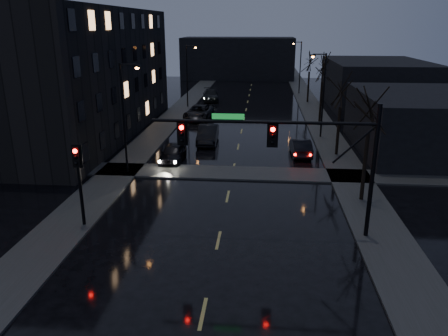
% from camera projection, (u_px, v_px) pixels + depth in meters
% --- Properties ---
extents(sidewalk_left, '(3.00, 140.00, 0.12)m').
position_uv_depth(sidewalk_left, '(167.00, 123.00, 48.62)').
color(sidewalk_left, '#2D2D2B').
rests_on(sidewalk_left, ground).
extents(sidewalk_right, '(3.00, 140.00, 0.12)m').
position_uv_depth(sidewalk_right, '(321.00, 126.00, 47.21)').
color(sidewalk_right, '#2D2D2B').
rests_on(sidewalk_right, ground).
extents(sidewalk_cross, '(40.00, 3.00, 0.12)m').
position_uv_depth(sidewalk_cross, '(233.00, 173.00, 32.31)').
color(sidewalk_cross, '#2D2D2B').
rests_on(sidewalk_cross, ground).
extents(apartment_block, '(12.00, 30.00, 12.00)m').
position_uv_depth(apartment_block, '(73.00, 73.00, 42.69)').
color(apartment_block, black).
rests_on(apartment_block, ground).
extents(commercial_right_near, '(10.00, 14.00, 5.00)m').
position_uv_depth(commercial_right_near, '(419.00, 123.00, 37.35)').
color(commercial_right_near, black).
rests_on(commercial_right_near, ground).
extents(commercial_right_far, '(12.00, 18.00, 6.00)m').
position_uv_depth(commercial_right_far, '(376.00, 84.00, 57.87)').
color(commercial_right_far, black).
rests_on(commercial_right_far, ground).
extents(far_block, '(22.00, 10.00, 8.00)m').
position_uv_depth(far_block, '(238.00, 58.00, 87.59)').
color(far_block, black).
rests_on(far_block, ground).
extents(signal_mast, '(11.11, 0.41, 7.00)m').
position_uv_depth(signal_mast, '(298.00, 145.00, 21.49)').
color(signal_mast, black).
rests_on(signal_mast, ground).
extents(signal_pole_left, '(0.35, 0.41, 4.53)m').
position_uv_depth(signal_pole_left, '(79.00, 174.00, 23.02)').
color(signal_pole_left, black).
rests_on(signal_pole_left, ground).
extents(tree_near, '(3.52, 3.52, 8.08)m').
position_uv_depth(tree_near, '(371.00, 102.00, 25.42)').
color(tree_near, black).
rests_on(tree_near, ground).
extents(tree_mid_a, '(3.30, 3.30, 7.58)m').
position_uv_depth(tree_mid_a, '(342.00, 86.00, 35.00)').
color(tree_mid_a, black).
rests_on(tree_mid_a, ground).
extents(tree_mid_b, '(3.74, 3.74, 8.59)m').
position_uv_depth(tree_mid_b, '(323.00, 63.00, 46.11)').
color(tree_mid_b, black).
rests_on(tree_mid_b, ground).
extents(tree_far, '(3.43, 3.43, 7.88)m').
position_uv_depth(tree_far, '(310.00, 58.00, 59.52)').
color(tree_far, black).
rests_on(tree_far, ground).
extents(streetlight_l_near, '(1.53, 0.28, 8.00)m').
position_uv_depth(streetlight_l_near, '(126.00, 109.00, 30.99)').
color(streetlight_l_near, black).
rests_on(streetlight_l_near, ground).
extents(streetlight_l_far, '(1.53, 0.28, 8.00)m').
position_uv_depth(streetlight_l_far, '(189.00, 71.00, 56.52)').
color(streetlight_l_far, black).
rests_on(streetlight_l_far, ground).
extents(streetlight_r_mid, '(1.53, 0.28, 8.00)m').
position_uv_depth(streetlight_r_mid, '(321.00, 88.00, 41.08)').
color(streetlight_r_mid, black).
rests_on(streetlight_r_mid, ground).
extents(streetlight_r_far, '(1.53, 0.28, 8.00)m').
position_uv_depth(streetlight_r_far, '(299.00, 63.00, 67.56)').
color(streetlight_r_far, black).
rests_on(streetlight_r_far, ground).
extents(oncoming_car_a, '(1.78, 4.25, 1.44)m').
position_uv_depth(oncoming_car_a, '(173.00, 153.00, 34.99)').
color(oncoming_car_a, black).
rests_on(oncoming_car_a, ground).
extents(oncoming_car_b, '(1.89, 5.01, 1.63)m').
position_uv_depth(oncoming_car_b, '(208.00, 135.00, 40.36)').
color(oncoming_car_b, black).
rests_on(oncoming_car_b, ground).
extents(oncoming_car_c, '(3.18, 6.07, 1.63)m').
position_uv_depth(oncoming_car_c, '(199.00, 112.00, 50.47)').
color(oncoming_car_c, black).
rests_on(oncoming_car_c, ground).
extents(oncoming_car_d, '(2.90, 5.69, 1.58)m').
position_uv_depth(oncoming_car_d, '(211.00, 95.00, 62.90)').
color(oncoming_car_d, black).
rests_on(oncoming_car_d, ground).
extents(lead_car, '(1.73, 4.40, 1.43)m').
position_uv_depth(lead_car, '(301.00, 147.00, 36.60)').
color(lead_car, black).
rests_on(lead_car, ground).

